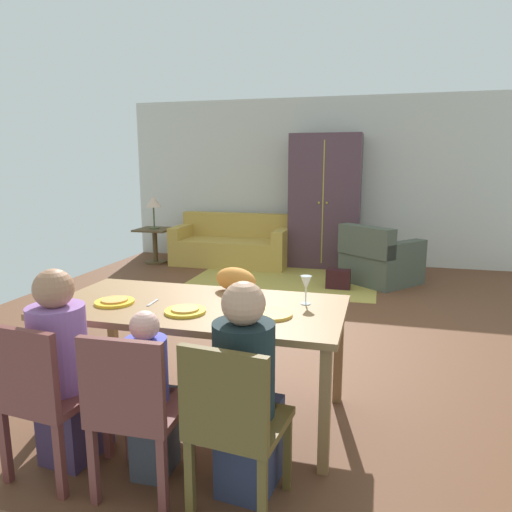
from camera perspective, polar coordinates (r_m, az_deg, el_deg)
name	(u,v)px	position (r m, az deg, el deg)	size (l,w,h in m)	color
ground_plane	(281,320)	(5.13, 3.02, -7.70)	(6.65, 6.29, 0.02)	brown
back_wall	(321,181)	(8.01, 7.91, 8.92)	(6.65, 0.10, 2.70)	beige
dining_table	(197,315)	(3.07, -7.18, -7.04)	(1.87, 0.92, 0.76)	olive
plate_near_man	(115,302)	(3.17, -16.73, -5.35)	(0.25, 0.25, 0.02)	yellow
pizza_near_man	(114,300)	(3.17, -16.75, -5.09)	(0.17, 0.17, 0.01)	gold
plate_near_child	(185,311)	(2.89, -8.56, -6.62)	(0.25, 0.25, 0.02)	yellow
pizza_near_child	(185,309)	(2.89, -8.57, -6.33)	(0.17, 0.17, 0.01)	gold
plate_near_woman	(271,314)	(2.81, 1.88, -7.03)	(0.25, 0.25, 0.02)	yellow
wine_glass	(306,284)	(3.01, 6.07, -3.39)	(0.07, 0.07, 0.19)	silver
fork	(153,303)	(3.12, -12.37, -5.53)	(0.02, 0.15, 0.01)	silver
knife	(226,301)	(3.08, -3.59, -5.49)	(0.01, 0.17, 0.01)	silver
dining_chair_man	(42,392)	(2.74, -24.44, -14.75)	(0.46, 0.46, 0.87)	brown
person_man	(66,374)	(2.85, -22.03, -13.08)	(0.30, 0.41, 1.11)	#3D2B4A
dining_chair_child	(135,405)	(2.47, -14.49, -17.08)	(0.43, 0.43, 0.87)	brown
person_child	(151,400)	(2.63, -12.61, -16.61)	(0.22, 0.29, 0.92)	#383A43
dining_chair_woman	(234,419)	(2.29, -2.74, -19.15)	(0.46, 0.46, 0.87)	brown
person_woman	(247,398)	(2.42, -1.13, -16.75)	(0.31, 0.41, 1.11)	#2B304C
cat	(236,279)	(3.31, -2.48, -2.86)	(0.32, 0.16, 0.17)	orange
area_rug	(284,279)	(6.81, 3.42, -2.83)	(2.60, 1.80, 0.01)	#AA9540
couch	(232,246)	(7.82, -2.90, 1.23)	(1.89, 0.86, 0.82)	#BA953F
armchair	(379,261)	(6.77, 14.67, -0.53)	(1.20, 1.20, 0.82)	#484E40
armoire	(325,201)	(7.63, 8.35, 6.54)	(1.10, 0.59, 2.10)	#4B313C
side_table	(155,241)	(8.06, -12.13, 1.83)	(0.56, 0.56, 0.58)	#4E3C22
table_lamp	(153,203)	(7.98, -12.32, 6.31)	(0.26, 0.26, 0.54)	#414D2D
handbag	(338,279)	(6.38, 9.91, -2.77)	(0.32, 0.16, 0.26)	black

